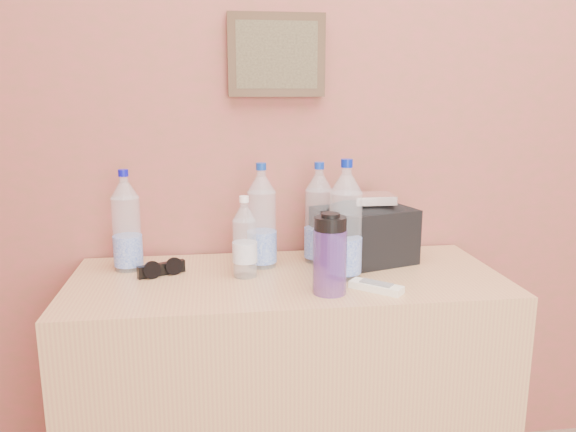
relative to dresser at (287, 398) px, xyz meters
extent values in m
plane|color=#AC494C|center=(0.34, 0.28, 0.96)|extent=(4.00, 0.00, 4.00)
cube|color=#9B7953|center=(0.00, 0.00, 0.00)|extent=(1.24, 0.51, 0.77)
cylinder|color=silver|center=(-0.46, 0.13, 0.52)|extent=(0.08, 0.08, 0.26)
cylinder|color=#0B0BAB|center=(-0.46, 0.13, 0.68)|extent=(0.03, 0.03, 0.02)
cylinder|color=white|center=(-0.06, 0.11, 0.52)|extent=(0.09, 0.09, 0.27)
cylinder|color=navy|center=(-0.06, 0.11, 0.69)|extent=(0.03, 0.03, 0.02)
cylinder|color=white|center=(0.12, 0.13, 0.52)|extent=(0.08, 0.08, 0.27)
cylinder|color=#0E32AB|center=(0.12, 0.13, 0.69)|extent=(0.03, 0.03, 0.02)
cylinder|color=white|center=(0.16, -0.03, 0.53)|extent=(0.09, 0.09, 0.30)
cylinder|color=#051D98|center=(0.16, -0.03, 0.71)|extent=(0.03, 0.03, 0.02)
cylinder|color=#C7E6FC|center=(-0.12, 0.02, 0.49)|extent=(0.07, 0.07, 0.20)
cylinder|color=white|center=(-0.12, 0.02, 0.61)|extent=(0.03, 0.03, 0.02)
cylinder|color=#573088|center=(0.09, -0.15, 0.47)|extent=(0.09, 0.09, 0.17)
cylinder|color=black|center=(0.09, -0.15, 0.58)|extent=(0.08, 0.08, 0.04)
cube|color=white|center=(0.22, -0.15, 0.40)|extent=(0.14, 0.13, 0.02)
cube|color=white|center=(0.27, 0.09, 0.59)|extent=(0.12, 0.10, 0.03)
camera|label=1|loc=(-0.20, -1.52, 0.90)|focal=35.00mm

